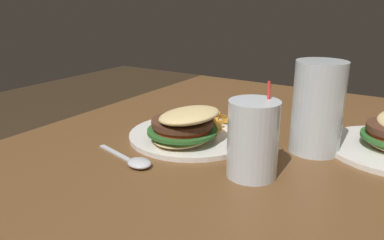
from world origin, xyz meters
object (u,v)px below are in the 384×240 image
juice_glass (253,142)px  spoon (137,162)px  beer_glass (317,111)px  meal_plate_near (189,129)px

juice_glass → spoon: (0.07, -0.19, -0.05)m
spoon → beer_glass: bearing=58.3°
meal_plate_near → spoon: (0.15, -0.02, -0.02)m
meal_plate_near → beer_glass: bearing=110.8°
juice_glass → spoon: 0.21m
juice_glass → spoon: juice_glass is taller
beer_glass → meal_plate_near: bearing=-69.2°
meal_plate_near → spoon: size_ratio=1.73×
juice_glass → spoon: size_ratio=1.02×
juice_glass → beer_glass: bearing=159.9°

